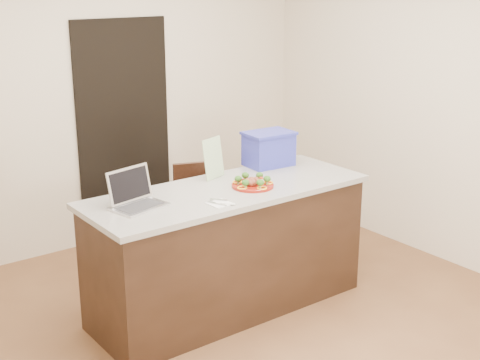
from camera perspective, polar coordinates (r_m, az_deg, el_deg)
ground at (r=4.86m, az=0.74°, el=-11.85°), size 4.00×4.00×0.00m
room_shell at (r=4.32m, az=0.82°, el=7.33°), size 4.00×4.00×4.00m
doorway at (r=6.14m, az=-9.85°, el=4.12°), size 0.90×0.02×2.00m
island at (r=4.84m, az=-1.06°, el=-5.90°), size 2.06×0.76×0.92m
plate at (r=4.71m, az=1.08°, el=-0.45°), size 0.30×0.30×0.02m
meatballs at (r=4.71m, az=1.05°, el=-0.11°), size 0.12×0.12×0.04m
broccoli at (r=4.70m, az=1.09°, el=0.10°), size 0.24×0.25×0.04m
pepper_rings at (r=4.71m, az=1.08°, el=-0.33°), size 0.29×0.29×0.01m
napkin at (r=4.37m, az=-1.75°, el=-2.02°), size 0.15×0.15×0.01m
fork at (r=4.36m, az=-2.01°, el=-1.98°), size 0.05×0.14×0.00m
knife at (r=4.37m, az=-1.28°, el=-1.93°), size 0.09×0.20×0.01m
yogurt_bottle at (r=4.68m, az=1.83°, el=-0.31°), size 0.04×0.04×0.08m
laptop at (r=4.37m, az=-8.99°, el=-1.35°), size 0.38×0.33×0.24m
leaflet at (r=4.89m, az=-2.29°, el=1.87°), size 0.21×0.11×0.30m
blue_box at (r=5.22m, az=2.46°, el=2.70°), size 0.39×0.29×0.27m
chair at (r=5.46m, az=-3.04°, el=-2.64°), size 0.51×0.52×0.90m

